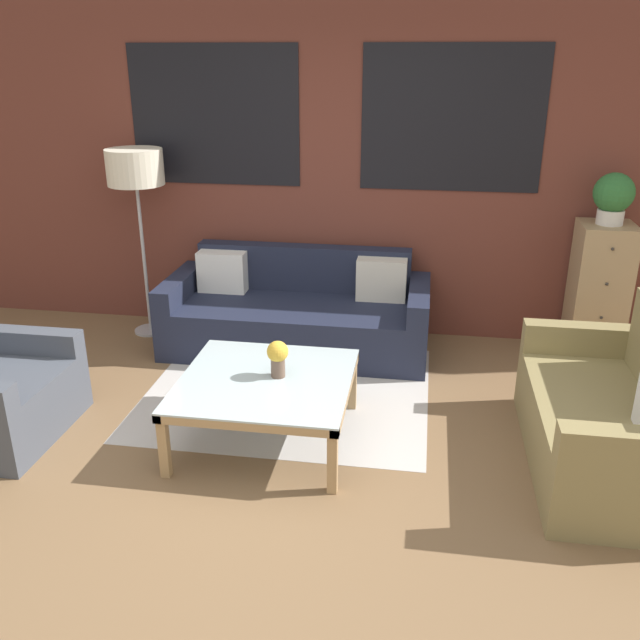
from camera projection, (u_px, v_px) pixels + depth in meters
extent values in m
plane|color=brown|center=(268.00, 487.00, 3.81)|extent=(16.00, 16.00, 0.00)
cube|color=brown|center=(331.00, 168.00, 5.53)|extent=(8.40, 0.08, 2.80)
cube|color=black|center=(214.00, 116.00, 5.48)|extent=(1.40, 0.01, 1.10)
cube|color=black|center=(452.00, 119.00, 5.21)|extent=(1.40, 0.01, 1.10)
cube|color=#BCB7B2|center=(288.00, 391.00, 4.89)|extent=(2.00, 1.75, 0.00)
cube|color=#1E2338|center=(295.00, 330.00, 5.44)|extent=(1.79, 0.72, 0.40)
cube|color=#1E2338|center=(304.00, 290.00, 5.77)|extent=(1.79, 0.16, 0.78)
cube|color=#1E2338|center=(181.00, 309.00, 5.62)|extent=(0.16, 0.88, 0.58)
cube|color=#1E2338|center=(418.00, 323.00, 5.34)|extent=(0.16, 0.88, 0.58)
cube|color=white|center=(222.00, 272.00, 5.66)|extent=(0.40, 0.16, 0.34)
cube|color=beige|center=(381.00, 280.00, 5.46)|extent=(0.40, 0.16, 0.34)
cube|color=olive|center=(587.00, 432.00, 3.96)|extent=(0.64, 1.22, 0.42)
cube|color=olive|center=(581.00, 368.00, 4.54)|extent=(0.80, 0.14, 0.62)
cube|color=olive|center=(636.00, 488.00, 3.29)|extent=(0.80, 0.14, 0.62)
cube|color=#474C56|center=(8.00, 406.00, 4.27)|extent=(0.64, 0.64, 0.40)
cube|color=#474C56|center=(29.00, 367.00, 4.61)|extent=(0.80, 0.14, 0.56)
cube|color=silver|center=(266.00, 379.00, 4.14)|extent=(1.04, 1.04, 0.01)
cube|color=tan|center=(245.00, 425.00, 3.69)|extent=(1.04, 0.05, 0.05)
cube|color=tan|center=(282.00, 351.00, 4.60)|extent=(1.04, 0.05, 0.05)
cube|color=tan|center=(188.00, 378.00, 4.22)|extent=(0.05, 1.04, 0.05)
cube|color=tan|center=(346.00, 390.00, 4.08)|extent=(0.05, 1.04, 0.05)
cube|color=tan|center=(164.00, 445.00, 3.84)|extent=(0.05, 0.05, 0.41)
cube|color=tan|center=(332.00, 460.00, 3.70)|extent=(0.06, 0.05, 0.41)
cube|color=tan|center=(215.00, 371.00, 4.73)|extent=(0.05, 0.06, 0.41)
cube|color=tan|center=(352.00, 381.00, 4.59)|extent=(0.06, 0.06, 0.41)
cylinder|color=#B2B2B7|center=(151.00, 330.00, 5.94)|extent=(0.28, 0.28, 0.02)
cylinder|color=#B2B2B7|center=(144.00, 260.00, 5.70)|extent=(0.03, 0.03, 1.26)
cylinder|color=beige|center=(135.00, 167.00, 5.41)|extent=(0.46, 0.46, 0.29)
cube|color=tan|center=(598.00, 292.00, 5.28)|extent=(0.40, 0.41, 1.08)
sphere|color=#38332D|center=(613.00, 249.00, 4.93)|extent=(0.02, 0.02, 0.02)
sphere|color=#38332D|center=(607.00, 284.00, 5.03)|extent=(0.02, 0.02, 0.02)
sphere|color=#38332D|center=(601.00, 318.00, 5.13)|extent=(0.02, 0.02, 0.02)
sphere|color=#38332D|center=(596.00, 350.00, 5.23)|extent=(0.02, 0.02, 0.02)
cylinder|color=silver|center=(610.00, 217.00, 5.06)|extent=(0.20, 0.20, 0.11)
sphere|color=#2D6B33|center=(614.00, 193.00, 4.99)|extent=(0.30, 0.30, 0.30)
cylinder|color=brown|center=(278.00, 367.00, 4.14)|extent=(0.09, 0.09, 0.12)
sphere|color=gold|center=(278.00, 351.00, 4.10)|extent=(0.13, 0.13, 0.13)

